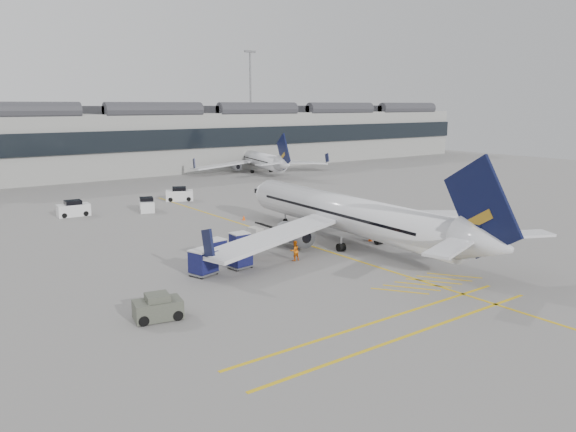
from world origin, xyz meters
TOP-DOWN VIEW (x-y plane):
  - ground at (0.00, 0.00)m, footprint 220.00×220.00m
  - terminal at (0.00, 71.93)m, footprint 200.00×20.45m
  - apron_markings at (10.00, 10.00)m, footprint 0.25×60.00m
  - airliner_main at (13.27, 4.95)m, footprint 32.14×35.19m
  - airliner_far at (38.07, 57.07)m, footprint 26.50×29.29m
  - belt_loader at (7.39, 10.29)m, footprint 4.87×2.00m
  - baggage_cart_a at (3.75, 8.64)m, footprint 1.65×1.37m
  - baggage_cart_b at (1.10, 4.33)m, footprint 1.88×1.61m
  - baggage_cart_c at (0.79, 7.72)m, footprint 1.81×1.55m
  - baggage_cart_d at (-2.11, 4.38)m, footprint 2.27×2.04m
  - ramp_agent_a at (3.17, 6.31)m, footprint 0.64×0.68m
  - ramp_agent_b at (5.84, 3.47)m, footprint 0.87×0.70m
  - pushback_tug at (-8.51, -1.85)m, footprint 3.07×2.21m
  - safety_cone_nose at (11.29, 20.00)m, footprint 0.40×0.40m
  - safety_cone_engine at (15.68, 4.62)m, footprint 0.39×0.39m
  - service_van_left at (-3.21, 33.80)m, footprint 3.67×2.04m
  - service_van_mid at (4.74, 31.54)m, footprint 2.59×3.62m
  - service_van_right at (11.30, 36.17)m, footprint 3.97×3.12m

SIDE VIEW (x-z plane):
  - ground at x=0.00m, z-range 0.00..0.00m
  - apron_markings at x=10.00m, z-range 0.00..0.01m
  - safety_cone_engine at x=15.68m, z-range 0.00..0.55m
  - safety_cone_nose at x=11.29m, z-range 0.00..0.55m
  - belt_loader at x=7.39m, z-range -0.40..1.55m
  - pushback_tug at x=-8.51m, z-range -0.09..1.48m
  - service_van_mid at x=4.74m, z-range -0.09..1.59m
  - ramp_agent_a at x=3.17m, z-range 0.00..1.56m
  - service_van_left at x=-3.21m, z-range -0.10..1.72m
  - service_van_right at x=11.30m, z-range -0.10..1.73m
  - ramp_agent_b at x=5.84m, z-range 0.00..1.69m
  - baggage_cart_a at x=3.75m, z-range 0.06..1.77m
  - baggage_cart_c at x=0.79m, z-range 0.06..1.80m
  - baggage_cart_b at x=1.10m, z-range 0.06..1.86m
  - baggage_cart_d at x=-2.11m, z-range 0.07..2.08m
  - airliner_far at x=38.07m, z-range -1.63..6.28m
  - airliner_main at x=13.27m, z-range -1.93..7.42m
  - terminal at x=0.00m, z-range -0.06..12.34m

